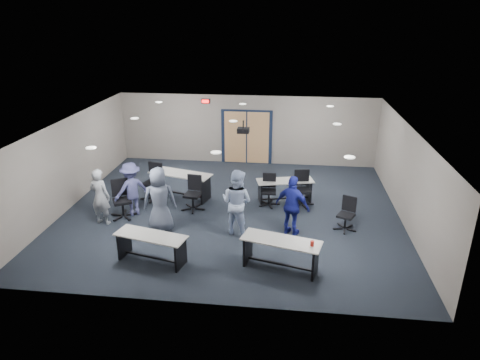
# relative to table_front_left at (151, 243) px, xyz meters

# --- Properties ---
(floor) EXTENTS (10.00, 10.00, 0.00)m
(floor) POSITION_rel_table_front_left_xyz_m (1.53, 3.03, -0.49)
(floor) COLOR black
(floor) RESTS_ON ground
(back_wall) EXTENTS (10.00, 0.04, 2.70)m
(back_wall) POSITION_rel_table_front_left_xyz_m (1.53, 7.53, 0.86)
(back_wall) COLOR gray
(back_wall) RESTS_ON floor
(front_wall) EXTENTS (10.00, 0.04, 2.70)m
(front_wall) POSITION_rel_table_front_left_xyz_m (1.53, -1.47, 0.86)
(front_wall) COLOR gray
(front_wall) RESTS_ON floor
(left_wall) EXTENTS (0.04, 9.00, 2.70)m
(left_wall) POSITION_rel_table_front_left_xyz_m (-3.47, 3.03, 0.86)
(left_wall) COLOR gray
(left_wall) RESTS_ON floor
(right_wall) EXTENTS (0.04, 9.00, 2.70)m
(right_wall) POSITION_rel_table_front_left_xyz_m (6.53, 3.03, 0.86)
(right_wall) COLOR gray
(right_wall) RESTS_ON floor
(ceiling) EXTENTS (10.00, 9.00, 0.04)m
(ceiling) POSITION_rel_table_front_left_xyz_m (1.53, 3.03, 2.21)
(ceiling) COLOR white
(ceiling) RESTS_ON back_wall
(double_door) EXTENTS (2.00, 0.07, 2.20)m
(double_door) POSITION_rel_table_front_left_xyz_m (1.53, 7.49, 0.56)
(double_door) COLOR black
(double_door) RESTS_ON back_wall
(exit_sign) EXTENTS (0.32, 0.07, 0.18)m
(exit_sign) POSITION_rel_table_front_left_xyz_m (-0.07, 7.47, 1.96)
(exit_sign) COLOR black
(exit_sign) RESTS_ON back_wall
(ceiling_projector) EXTENTS (0.35, 0.32, 0.37)m
(ceiling_projector) POSITION_rel_table_front_left_xyz_m (1.83, 3.53, 1.92)
(ceiling_projector) COLOR black
(ceiling_projector) RESTS_ON ceiling
(ceiling_can_lights) EXTENTS (6.24, 5.74, 0.02)m
(ceiling_can_lights) POSITION_rel_table_front_left_xyz_m (1.53, 3.28, 2.18)
(ceiling_can_lights) COLOR silver
(ceiling_can_lights) RESTS_ON ceiling
(table_front_left) EXTENTS (1.84, 0.98, 0.71)m
(table_front_left) POSITION_rel_table_front_left_xyz_m (0.00, 0.00, 0.00)
(table_front_left) COLOR #B3B1A9
(table_front_left) RESTS_ON floor
(table_front_right) EXTENTS (1.94, 1.06, 0.87)m
(table_front_right) POSITION_rel_table_front_left_xyz_m (3.11, 0.06, 0.03)
(table_front_right) COLOR #B3B1A9
(table_front_right) RESTS_ON floor
(table_back_left) EXTENTS (2.15, 1.22, 0.83)m
(table_back_left) POSITION_rel_table_front_left_xyz_m (-0.25, 3.88, 0.08)
(table_back_left) COLOR #B3B1A9
(table_back_left) RESTS_ON floor
(table_back_right) EXTENTS (1.86, 0.99, 0.99)m
(table_back_right) POSITION_rel_table_front_left_xyz_m (3.11, 3.91, 0.01)
(table_back_right) COLOR #B3B1A9
(table_back_right) RESTS_ON floor
(chair_back_a) EXTENTS (0.92, 0.92, 1.18)m
(chair_back_a) POSITION_rel_table_front_left_xyz_m (-1.11, 3.60, 0.10)
(chair_back_a) COLOR black
(chair_back_a) RESTS_ON floor
(chair_back_b) EXTENTS (0.76, 0.76, 1.06)m
(chair_back_b) POSITION_rel_table_front_left_xyz_m (0.35, 2.97, 0.05)
(chair_back_b) COLOR black
(chair_back_b) RESTS_ON floor
(chair_back_c) EXTENTS (0.64, 0.64, 0.99)m
(chair_back_c) POSITION_rel_table_front_left_xyz_m (2.63, 3.57, 0.01)
(chair_back_c) COLOR black
(chair_back_c) RESTS_ON floor
(chair_back_d) EXTENTS (0.78, 0.78, 1.11)m
(chair_back_d) POSITION_rel_table_front_left_xyz_m (3.66, 3.67, 0.07)
(chair_back_d) COLOR black
(chair_back_d) RESTS_ON floor
(chair_loose_left) EXTENTS (0.97, 0.97, 1.13)m
(chair_loose_left) POSITION_rel_table_front_left_xyz_m (-1.59, 2.23, 0.08)
(chair_loose_left) COLOR black
(chair_loose_left) RESTS_ON floor
(chair_loose_right) EXTENTS (0.80, 0.80, 0.95)m
(chair_loose_right) POSITION_rel_table_front_left_xyz_m (4.83, 2.18, -0.01)
(chair_loose_right) COLOR black
(chair_loose_right) RESTS_ON floor
(person_gray) EXTENTS (0.67, 0.50, 1.65)m
(person_gray) POSITION_rel_table_front_left_xyz_m (-2.03, 1.79, 0.34)
(person_gray) COLOR #9A9FA8
(person_gray) RESTS_ON floor
(person_plaid) EXTENTS (1.02, 0.81, 1.83)m
(person_plaid) POSITION_rel_table_front_left_xyz_m (-0.24, 1.58, 0.43)
(person_plaid) COLOR #4F596D
(person_plaid) RESTS_ON floor
(person_lightblue) EXTENTS (1.09, 0.99, 1.83)m
(person_lightblue) POSITION_rel_table_front_left_xyz_m (1.86, 1.68, 0.43)
(person_lightblue) COLOR #B5C8EF
(person_lightblue) RESTS_ON floor
(person_navy) EXTENTS (1.06, 0.82, 1.68)m
(person_navy) POSITION_rel_table_front_left_xyz_m (3.35, 1.76, 0.35)
(person_navy) COLOR navy
(person_navy) RESTS_ON floor
(person_back) EXTENTS (1.18, 1.16, 1.63)m
(person_back) POSITION_rel_table_front_left_xyz_m (-1.35, 2.44, 0.33)
(person_back) COLOR #44467B
(person_back) RESTS_ON floor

